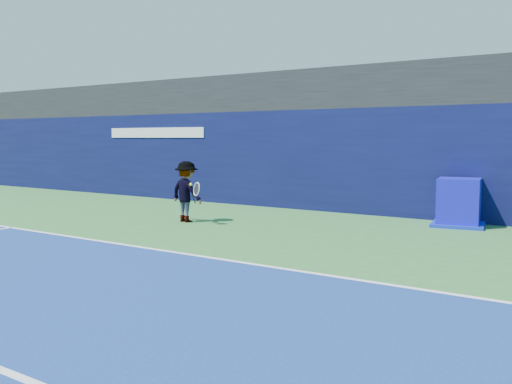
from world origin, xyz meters
TOP-DOWN VIEW (x-y plane):
  - ground at (0.00, 0.00)m, footprint 80.00×80.00m
  - baseline at (0.00, 3.00)m, footprint 24.00×0.10m
  - stadium_band at (0.00, 11.50)m, footprint 36.00×3.00m
  - back_wall_assembly at (-0.00, 10.50)m, footprint 36.00×1.03m
  - equipment_cart at (3.80, 9.41)m, footprint 1.42×1.42m
  - tennis_player at (-2.19, 6.17)m, footprint 1.28×0.74m
  - tennis_ball at (-1.85, 5.94)m, footprint 0.07×0.07m

SIDE VIEW (x-z plane):
  - ground at x=0.00m, z-range 0.00..0.00m
  - baseline at x=0.00m, z-range 0.01..0.01m
  - equipment_cart at x=3.80m, z-range -0.05..1.12m
  - tennis_player at x=-2.19m, z-range 0.00..1.56m
  - tennis_ball at x=-1.85m, z-range 0.97..1.04m
  - back_wall_assembly at x=0.00m, z-range 0.00..3.00m
  - stadium_band at x=0.00m, z-range 3.00..4.20m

